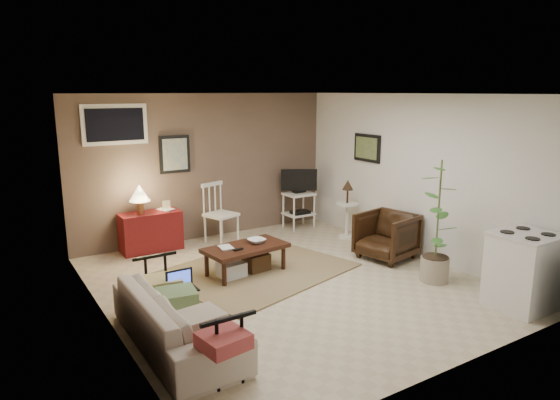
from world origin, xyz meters
TOP-DOWN VIEW (x-y plane):
  - floor at (0.00, 0.00)m, footprint 5.00×5.00m
  - art_back at (-0.55, 2.48)m, footprint 0.50×0.03m
  - art_right at (2.23, 1.05)m, footprint 0.03×0.60m
  - window at (-1.45, 2.48)m, footprint 0.96×0.03m
  - rug at (-0.15, 0.60)m, footprint 2.79×2.45m
  - coffee_table at (-0.33, 0.57)m, footprint 1.17×0.70m
  - sofa at (-1.80, -0.77)m, footprint 0.55×1.90m
  - sofa_pillows at (-1.75, -0.98)m, footprint 0.36×1.80m
  - sofa_end_rails at (-1.69, -0.77)m, footprint 0.51×1.90m
  - laptop at (-1.62, -0.44)m, footprint 0.29×0.21m
  - red_console at (-1.09, 2.26)m, footprint 0.92×0.41m
  - spindle_chair at (0.04, 2.10)m, footprint 0.56×0.56m
  - tv_stand at (1.62, 2.14)m, footprint 0.58×0.41m
  - side_table at (1.96, 1.19)m, footprint 0.37×0.37m
  - armchair at (1.76, 0.04)m, footprint 0.81×0.85m
  - potted_plant at (1.65, -0.97)m, footprint 0.41×0.41m
  - stove at (1.86, -2.04)m, footprint 0.68×0.63m
  - bowl at (-0.12, 0.61)m, footprint 0.24×0.08m
  - book_table at (-0.67, 0.63)m, footprint 0.17×0.04m
  - book_console at (-0.89, 2.24)m, footprint 0.18×0.08m

SIDE VIEW (x-z plane):
  - floor at x=0.00m, z-range 0.00..0.00m
  - rug at x=-0.15m, z-range 0.00..0.02m
  - coffee_table at x=-0.33m, z-range 0.02..0.45m
  - sofa_end_rails at x=-1.69m, z-range 0.00..0.64m
  - red_console at x=-1.09m, z-range -0.16..0.90m
  - sofa at x=-1.80m, z-range 0.00..0.74m
  - armchair at x=1.76m, z-range 0.00..0.76m
  - stove at x=1.86m, z-range 0.00..0.88m
  - sofa_pillows at x=-1.75m, z-range 0.39..0.52m
  - spindle_chair at x=0.04m, z-range -0.03..0.95m
  - laptop at x=-1.62m, z-range 0.38..0.58m
  - book_table at x=-0.67m, z-range 0.40..0.63m
  - bowl at x=-0.12m, z-range 0.40..0.63m
  - tv_stand at x=1.62m, z-range 0.03..1.10m
  - side_table at x=1.96m, z-range 0.12..1.11m
  - book_console at x=-0.89m, z-range 0.61..0.85m
  - potted_plant at x=1.65m, z-range 0.05..1.67m
  - art_back at x=-0.55m, z-range 1.15..1.75m
  - art_right at x=2.23m, z-range 1.29..1.75m
  - window at x=-1.45m, z-range 1.65..2.25m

